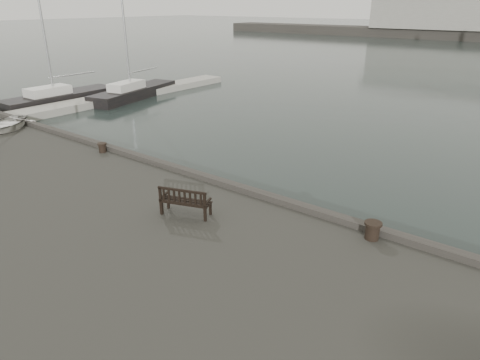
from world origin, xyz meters
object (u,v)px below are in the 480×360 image
Objects in this scene: dinghy at (8,123)px; bollard_right at (372,231)px; yacht_a at (61,101)px; yacht_c at (135,95)px; bench at (186,206)px; bollard_left at (102,148)px.

bollard_right is at bearing -37.79° from dinghy.
yacht_a reaches higher than yacht_c.
bench is 0.13× the size of yacht_a.
yacht_c is (-13.46, 12.53, -1.50)m from bollard_left.
bollard_left is at bearing 143.99° from bench.
bench is 4.99m from bollard_right.
bollard_left is 0.14× the size of dinghy.
yacht_c is (-7.11, 13.17, -1.59)m from dinghy.
bollard_left is 11.05m from bollard_right.
yacht_c is (-19.90, 14.43, -1.58)m from bench.
bollard_left is 17.94m from yacht_a.
yacht_a is 5.53m from yacht_c.
bollard_left is 0.82× the size of bollard_right.
yacht_a is (-22.57, 9.58, -1.58)m from bench.
bench is 3.27× the size of bollard_right.
bench is 0.56× the size of dinghy.
dinghy is at bearing -174.23° from bollard_left.
dinghy is at bearing -41.52° from yacht_a.
yacht_c reaches higher than bollard_left.
yacht_c is at bearing 137.06° from bollard_left.
yacht_a is at bearing 154.53° from bollard_left.
yacht_a is 1.01× the size of yacht_c.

